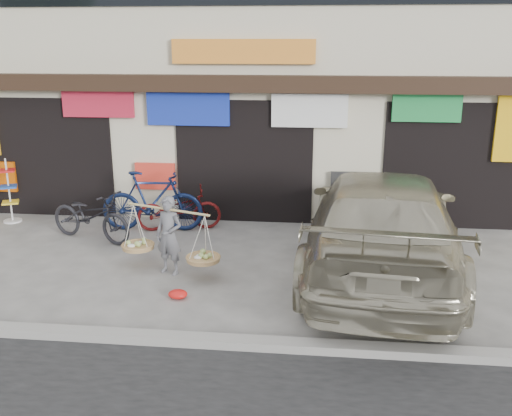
# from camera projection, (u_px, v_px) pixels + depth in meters

# --- Properties ---
(ground) EXTENTS (70.00, 70.00, 0.00)m
(ground) POSITION_uv_depth(u_px,v_px,m) (218.00, 283.00, 9.56)
(ground) COLOR gray
(ground) RESTS_ON ground
(kerb) EXTENTS (70.00, 0.25, 0.12)m
(kerb) POSITION_uv_depth(u_px,v_px,m) (193.00, 340.00, 7.64)
(kerb) COLOR gray
(kerb) RESTS_ON ground
(shophouse_block) EXTENTS (14.00, 6.32, 7.00)m
(shophouse_block) POSITION_uv_depth(u_px,v_px,m) (258.00, 59.00, 14.71)
(shophouse_block) COLOR beige
(shophouse_block) RESTS_ON ground
(street_vendor) EXTENTS (1.84, 1.03, 1.38)m
(street_vendor) POSITION_uv_depth(u_px,v_px,m) (169.00, 239.00, 9.82)
(street_vendor) COLOR slate
(street_vendor) RESTS_ON ground
(bike_0) EXTENTS (2.08, 1.34, 1.03)m
(bike_0) POSITION_uv_depth(u_px,v_px,m) (91.00, 216.00, 11.51)
(bike_0) COLOR #242428
(bike_0) RESTS_ON ground
(bike_1) EXTENTS (2.19, 0.76, 1.29)m
(bike_1) POSITION_uv_depth(u_px,v_px,m) (152.00, 201.00, 12.06)
(bike_1) COLOR #101C3E
(bike_1) RESTS_ON ground
(bike_2) EXTENTS (1.88, 1.05, 0.94)m
(bike_2) POSITION_uv_depth(u_px,v_px,m) (179.00, 209.00, 12.16)
(bike_2) COLOR #560F0E
(bike_2) RESTS_ON ground
(suv) EXTENTS (3.10, 6.39, 1.79)m
(suv) POSITION_uv_depth(u_px,v_px,m) (382.00, 223.00, 9.82)
(suv) COLOR #AAA389
(suv) RESTS_ON ground
(display_rack) EXTENTS (0.46, 0.46, 1.45)m
(display_rack) POSITION_uv_depth(u_px,v_px,m) (10.00, 197.00, 12.67)
(display_rack) COLOR silver
(display_rack) RESTS_ON ground
(red_bag) EXTENTS (0.31, 0.25, 0.14)m
(red_bag) POSITION_uv_depth(u_px,v_px,m) (178.00, 294.00, 9.00)
(red_bag) COLOR red
(red_bag) RESTS_ON ground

